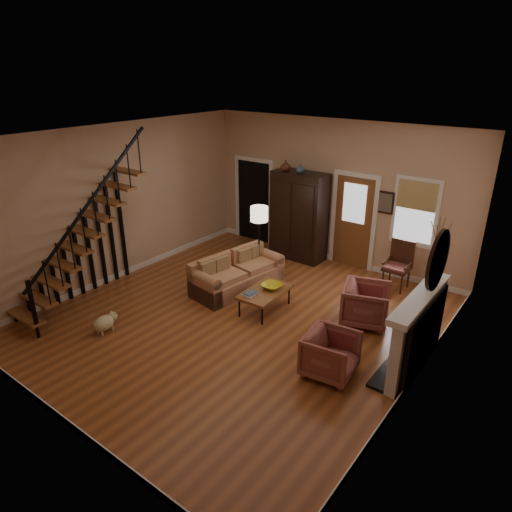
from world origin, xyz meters
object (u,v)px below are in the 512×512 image
Objects in this scene: armchair_right at (366,304)px; floor_lamp at (259,243)px; side_chair at (397,266)px; coffee_table at (265,300)px; armoire at (299,216)px; armchair_left at (331,354)px; sofa at (238,273)px.

floor_lamp is (-2.69, 0.38, 0.44)m from armchair_right.
floor_lamp reaches higher than side_chair.
armoire is at bearing 109.16° from coffee_table.
coffee_table is at bearing -48.94° from floor_lamp.
armchair_right is (2.63, -1.88, -0.67)m from armoire.
coffee_table is at bearing 56.24° from armchair_left.
armchair_left is 0.47× the size of floor_lamp.
armoire is at bearing 35.71° from armchair_right.
floor_lamp is at bearing 131.06° from coffee_table.
sofa is 3.23m from armchair_left.
armchair_right is (2.71, 0.34, 0.01)m from sofa.
side_chair is (2.55, -0.20, -0.54)m from armoire.
armchair_right is at bearing 16.13° from sofa.
armoire is 2.89m from coffee_table.
sofa reaches higher than armchair_left.
armchair_left is at bearing -26.86° from coffee_table.
armchair_left is 0.75× the size of side_chair.
armchair_right reaches higher than coffee_table.
coffee_table is at bearing 94.23° from armchair_right.
armchair_right is (1.72, 0.73, 0.17)m from coffee_table.
coffee_table is at bearing -70.84° from armoire.
sofa is at bearing 78.53° from armchair_right.
armchair_right is 1.69m from side_chair.
armoire reaches higher than coffee_table.
armoire is 1.29× the size of floor_lamp.
coffee_table is 2.93m from side_chair.
armoire is at bearing 175.52° from side_chair.
armoire is 4.64m from armchair_left.
side_chair is (2.61, 1.30, -0.30)m from floor_lamp.
floor_lamp is (-2.91, 2.09, 0.47)m from armchair_left.
floor_lamp reaches higher than coffee_table.
floor_lamp is 2.93m from side_chair.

